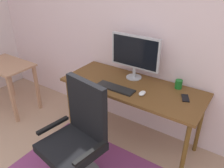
% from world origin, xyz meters
% --- Properties ---
extents(wall_back, '(6.00, 0.10, 2.60)m').
position_xyz_m(wall_back, '(0.00, 2.20, 1.30)').
color(wall_back, silver).
rests_on(wall_back, ground).
extents(desk, '(1.58, 0.64, 0.76)m').
position_xyz_m(desk, '(0.01, 1.81, 0.69)').
color(desk, brown).
rests_on(desk, ground).
extents(monitor, '(0.59, 0.18, 0.51)m').
position_xyz_m(monitor, '(-0.07, 1.99, 1.07)').
color(monitor, '#B2B2B7').
rests_on(monitor, desk).
extents(keyboard, '(0.43, 0.13, 0.02)m').
position_xyz_m(keyboard, '(-0.11, 1.65, 0.77)').
color(keyboard, black).
rests_on(keyboard, desk).
extents(computer_mouse, '(0.06, 0.10, 0.03)m').
position_xyz_m(computer_mouse, '(0.19, 1.70, 0.78)').
color(computer_mouse, white).
rests_on(computer_mouse, desk).
extents(coffee_cup, '(0.08, 0.08, 0.10)m').
position_xyz_m(coffee_cup, '(0.44, 2.04, 0.81)').
color(coffee_cup, '#176621').
rests_on(coffee_cup, desk).
extents(cell_phone, '(0.12, 0.16, 0.01)m').
position_xyz_m(cell_phone, '(0.58, 1.87, 0.77)').
color(cell_phone, black).
rests_on(cell_phone, desk).
extents(office_chair, '(0.62, 0.56, 1.07)m').
position_xyz_m(office_chair, '(-0.13, 1.01, 0.43)').
color(office_chair, slate).
rests_on(office_chair, ground).
extents(side_table, '(0.75, 0.48, 0.72)m').
position_xyz_m(side_table, '(-1.80, 1.45, 0.59)').
color(side_table, tan).
rests_on(side_table, ground).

